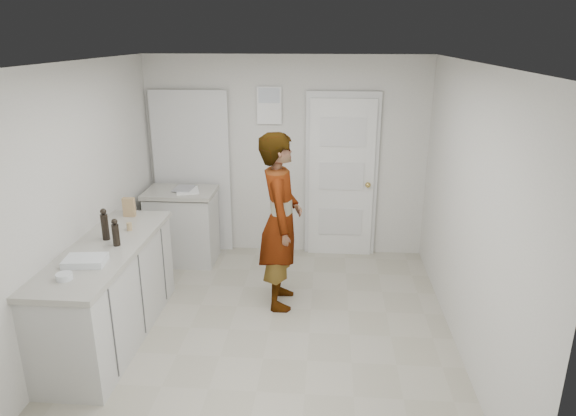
# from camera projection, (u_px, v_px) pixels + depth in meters

# --- Properties ---
(ground) EXTENTS (4.00, 4.00, 0.00)m
(ground) POSITION_uv_depth(u_px,v_px,m) (269.00, 331.00, 4.96)
(ground) COLOR #A39D88
(ground) RESTS_ON ground
(room_shell) EXTENTS (4.00, 4.00, 4.00)m
(room_shell) POSITION_uv_depth(u_px,v_px,m) (272.00, 176.00, 6.48)
(room_shell) COLOR beige
(room_shell) RESTS_ON ground
(main_counter) EXTENTS (0.64, 1.96, 0.93)m
(main_counter) POSITION_uv_depth(u_px,v_px,m) (110.00, 296.00, 4.74)
(main_counter) COLOR silver
(main_counter) RESTS_ON ground
(side_counter) EXTENTS (0.84, 0.61, 0.93)m
(side_counter) POSITION_uv_depth(u_px,v_px,m) (183.00, 229.00, 6.37)
(side_counter) COLOR silver
(side_counter) RESTS_ON ground
(person) EXTENTS (0.48, 0.69, 1.83)m
(person) POSITION_uv_depth(u_px,v_px,m) (281.00, 221.00, 5.20)
(person) COLOR silver
(person) RESTS_ON ground
(cake_mix_box) EXTENTS (0.12, 0.06, 0.20)m
(cake_mix_box) POSITION_uv_depth(u_px,v_px,m) (129.00, 207.00, 5.30)
(cake_mix_box) COLOR olive
(cake_mix_box) RESTS_ON main_counter
(spice_jar) EXTENTS (0.05, 0.05, 0.08)m
(spice_jar) POSITION_uv_depth(u_px,v_px,m) (129.00, 227.00, 4.94)
(spice_jar) COLOR tan
(spice_jar) RESTS_ON main_counter
(oil_cruet_a) EXTENTS (0.06, 0.06, 0.25)m
(oil_cruet_a) POSITION_uv_depth(u_px,v_px,m) (116.00, 233.00, 4.56)
(oil_cruet_a) COLOR black
(oil_cruet_a) RESTS_ON main_counter
(oil_cruet_b) EXTENTS (0.07, 0.07, 0.30)m
(oil_cruet_b) POSITION_uv_depth(u_px,v_px,m) (105.00, 225.00, 4.69)
(oil_cruet_b) COLOR black
(oil_cruet_b) RESTS_ON main_counter
(baking_dish) EXTENTS (0.35, 0.27, 0.06)m
(baking_dish) POSITION_uv_depth(u_px,v_px,m) (85.00, 261.00, 4.22)
(baking_dish) COLOR silver
(baking_dish) RESTS_ON main_counter
(egg_bowl) EXTENTS (0.13, 0.13, 0.05)m
(egg_bowl) POSITION_uv_depth(u_px,v_px,m) (64.00, 277.00, 3.95)
(egg_bowl) COLOR silver
(egg_bowl) RESTS_ON main_counter
(papers) EXTENTS (0.35, 0.40, 0.01)m
(papers) POSITION_uv_depth(u_px,v_px,m) (187.00, 190.00, 6.19)
(papers) COLOR white
(papers) RESTS_ON side_counter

